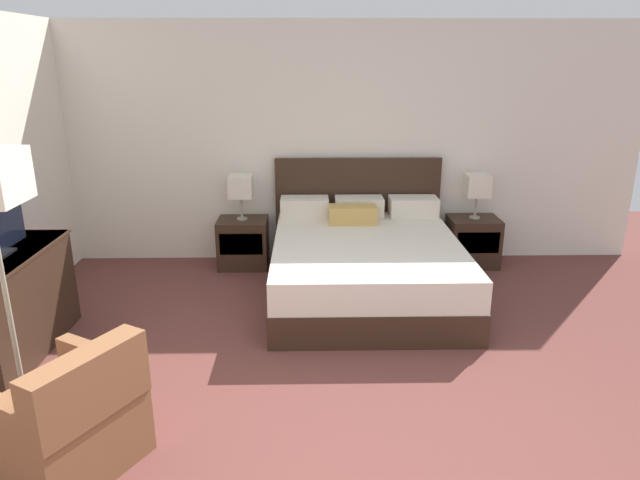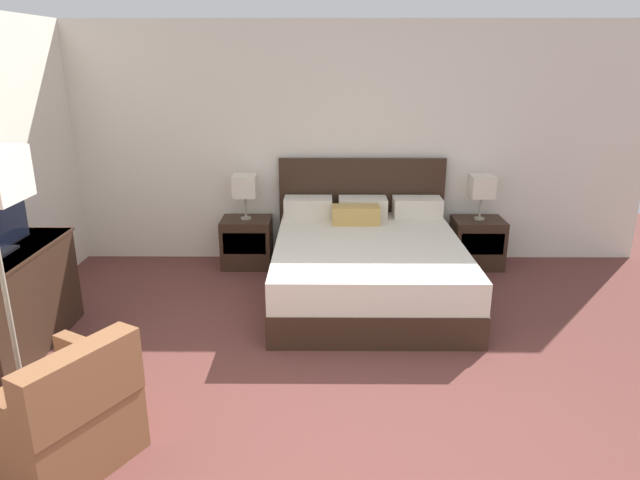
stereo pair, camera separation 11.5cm
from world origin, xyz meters
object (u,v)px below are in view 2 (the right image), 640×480
armchair_by_window (60,418)px  bed (367,263)px  nightstand_right (477,243)px  table_lamp_right (482,187)px  table_lamp_left (245,187)px  dresser (8,301)px  nightstand_left (247,242)px

armchair_by_window → bed: bearing=52.2°
nightstand_right → table_lamp_right: bearing=90.0°
armchair_by_window → table_lamp_right: bearing=45.6°
nightstand_right → table_lamp_left: bearing=180.0°
table_lamp_left → nightstand_right: bearing=-0.0°
dresser → nightstand_left: bearing=50.5°
bed → nightstand_left: bed is taller
bed → nightstand_left: bearing=148.2°
nightstand_left → table_lamp_left: 0.61m
nightstand_right → armchair_by_window: (-3.08, -3.15, 0.02)m
bed → table_lamp_right: bearing=31.8°
bed → dresser: bed is taller
nightstand_left → dresser: 2.44m
bed → table_lamp_left: bed is taller
bed → nightstand_left: 1.45m
nightstand_right → table_lamp_right: 0.61m
dresser → armchair_by_window: dresser is taller
nightstand_left → table_lamp_right: bearing=0.0°
nightstand_left → nightstand_right: (2.47, 0.00, 0.00)m
table_lamp_right → dresser: table_lamp_right is taller
table_lamp_left → armchair_by_window: 3.26m
nightstand_right → table_lamp_left: table_lamp_left is taller
bed → armchair_by_window: bed is taller
nightstand_right → dresser: (-4.02, -1.88, 0.15)m
table_lamp_left → dresser: bearing=-129.5°
nightstand_right → table_lamp_left: (-2.47, 0.00, 0.61)m
table_lamp_right → bed: bearing=-148.2°
bed → dresser: 3.00m
nightstand_right → armchair_by_window: 4.41m
nightstand_left → table_lamp_right: size_ratio=1.11×
nightstand_left → dresser: bearing=-129.5°
nightstand_left → table_lamp_right: (2.47, 0.00, 0.61)m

